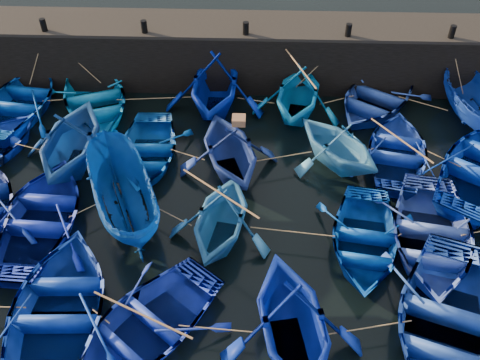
{
  "coord_description": "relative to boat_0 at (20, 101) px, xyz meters",
  "views": [
    {
      "loc": [
        0.46,
        -9.74,
        12.69
      ],
      "look_at": [
        0.0,
        3.2,
        0.7
      ],
      "focal_mm": 40.0,
      "sensor_mm": 36.0,
      "label": 1
    }
  ],
  "objects": [
    {
      "name": "ground",
      "position": [
        8.95,
        -7.71,
        -0.54
      ],
      "size": [
        120.0,
        120.0,
        0.0
      ],
      "primitive_type": "plane",
      "color": "black",
      "rests_on": "ground"
    },
    {
      "name": "quay_wall",
      "position": [
        8.95,
        2.79,
        0.71
      ],
      "size": [
        26.0,
        2.5,
        2.5
      ],
      "primitive_type": "cube",
      "color": "black",
      "rests_on": "ground"
    },
    {
      "name": "quay_top",
      "position": [
        8.95,
        2.79,
        2.02
      ],
      "size": [
        26.0,
        2.5,
        0.12
      ],
      "primitive_type": "cube",
      "color": "black",
      "rests_on": "quay_wall"
    },
    {
      "name": "bollard_0",
      "position": [
        0.95,
        1.89,
        2.33
      ],
      "size": [
        0.24,
        0.24,
        0.5
      ],
      "primitive_type": "cylinder",
      "color": "black",
      "rests_on": "quay_top"
    },
    {
      "name": "bollard_1",
      "position": [
        4.95,
        1.89,
        2.33
      ],
      "size": [
        0.24,
        0.24,
        0.5
      ],
      "primitive_type": "cylinder",
      "color": "black",
      "rests_on": "quay_top"
    },
    {
      "name": "bollard_2",
      "position": [
        8.95,
        1.89,
        2.33
      ],
      "size": [
        0.24,
        0.24,
        0.5
      ],
      "primitive_type": "cylinder",
      "color": "black",
      "rests_on": "quay_top"
    },
    {
      "name": "bollard_3",
      "position": [
        12.95,
        1.89,
        2.33
      ],
      "size": [
        0.24,
        0.24,
        0.5
      ],
      "primitive_type": "cylinder",
      "color": "black",
      "rests_on": "quay_top"
    },
    {
      "name": "bollard_4",
      "position": [
        16.95,
        1.89,
        2.33
      ],
      "size": [
        0.24,
        0.24,
        0.5
      ],
      "primitive_type": "cylinder",
      "color": "black",
      "rests_on": "quay_top"
    },
    {
      "name": "boat_0",
      "position": [
        0.0,
        0.0,
        0.0
      ],
      "size": [
        4.36,
        5.61,
        1.07
      ],
      "primitive_type": "imported",
      "rotation": [
        0.0,
        0.0,
        3.01
      ],
      "color": "navy",
      "rests_on": "ground"
    },
    {
      "name": "boat_1",
      "position": [
        2.94,
        0.19,
        0.0
      ],
      "size": [
        5.37,
        6.19,
        1.08
      ],
      "primitive_type": "imported",
      "rotation": [
        0.0,
        0.0,
        0.38
      ],
      "color": "blue",
      "rests_on": "ground"
    },
    {
      "name": "boat_2",
      "position": [
        7.77,
        0.51,
        0.68
      ],
      "size": [
        4.18,
        4.79,
        2.42
      ],
      "primitive_type": "imported",
      "rotation": [
        0.0,
        0.0,
        -0.05
      ],
      "color": "#001A98",
      "rests_on": "ground"
    },
    {
      "name": "boat_3",
      "position": [
        11.05,
        0.17,
        0.54
      ],
      "size": [
        4.22,
        4.66,
        2.14
      ],
      "primitive_type": "imported",
      "rotation": [
        0.0,
        0.0,
        -0.19
      ],
      "color": "blue",
      "rests_on": "ground"
    },
    {
      "name": "boat_4",
      "position": [
        14.26,
        0.82,
        -0.02
      ],
      "size": [
        5.77,
        6.16,
        1.04
      ],
      "primitive_type": "imported",
      "rotation": [
        0.0,
        0.0,
        -0.59
      ],
      "color": "#1F3D95",
      "rests_on": "ground"
    },
    {
      "name": "boat_5",
      "position": [
        17.81,
        -0.08,
        0.32
      ],
      "size": [
        2.16,
        4.58,
        1.71
      ],
      "primitive_type": "imported",
      "rotation": [
        0.0,
        0.0,
        0.12
      ],
      "color": "navy",
      "rests_on": "ground"
    },
    {
      "name": "boat_7",
      "position": [
        3.03,
        -3.13,
        0.65
      ],
      "size": [
        4.12,
        4.71,
        2.37
      ],
      "primitive_type": "imported",
      "rotation": [
        0.0,
        0.0,
        3.09
      ],
      "color": "navy",
      "rests_on": "ground"
    },
    {
      "name": "boat_8",
      "position": [
        5.52,
        -2.84,
        -0.08
      ],
      "size": [
        3.27,
        4.5,
        0.92
      ],
      "primitive_type": "imported",
      "rotation": [
        0.0,
        0.0,
        0.02
      ],
      "color": "#0647A5",
      "rests_on": "ground"
    },
    {
      "name": "boat_9",
      "position": [
        8.57,
        -3.36,
        0.55
      ],
      "size": [
        4.66,
        5.02,
        2.16
      ],
      "primitive_type": "imported",
      "rotation": [
        0.0,
        0.0,
        3.46
      ],
      "color": "navy",
      "rests_on": "ground"
    },
    {
      "name": "boat_10",
      "position": [
        12.33,
        -2.78,
        0.43
      ],
      "size": [
        4.77,
        4.84,
        1.93
      ],
      "primitive_type": "imported",
      "rotation": [
        0.0,
        0.0,
        3.84
      ],
      "color": "#2F77BD",
      "rests_on": "ground"
    },
    {
      "name": "boat_11",
      "position": [
        14.56,
        -2.51,
        -0.07
      ],
      "size": [
        4.05,
        5.04,
        0.93
      ],
      "primitive_type": "imported",
      "rotation": [
        0.0,
        0.0,
        2.94
      ],
      "color": "#1335A6",
      "rests_on": "ground"
    },
    {
      "name": "boat_14",
      "position": [
        2.78,
        -6.25,
        -0.0
      ],
      "size": [
        3.93,
        5.33,
        1.07
      ],
      "primitive_type": "imported",
      "rotation": [
        0.0,
        0.0,
        3.09
      ],
      "color": "#0D2094",
      "rests_on": "ground"
    },
    {
      "name": "boat_15",
      "position": [
        5.3,
        -5.65,
        0.41
      ],
      "size": [
        3.65,
        5.2,
        1.88
      ],
      "primitive_type": "imported",
      "rotation": [
        0.0,
        0.0,
        3.56
      ],
      "color": "navy",
      "rests_on": "ground"
    },
    {
      "name": "boat_16",
      "position": [
        8.44,
        -6.46,
        0.44
      ],
      "size": [
        3.85,
        4.26,
        1.95
      ],
      "primitive_type": "imported",
      "rotation": [
        0.0,
        0.0,
        -0.2
      ],
      "color": "#2266A8",
      "rests_on": "ground"
    },
    {
      "name": "boat_17",
      "position": [
        12.78,
        -6.74,
        -0.08
      ],
      "size": [
        3.77,
        4.81,
        0.91
      ],
      "primitive_type": "imported",
      "rotation": [
        0.0,
        0.0,
        -0.15
      ],
      "color": "#023897",
      "rests_on": "ground"
    },
    {
      "name": "boat_18",
      "position": [
        14.79,
        -6.57,
        -0.0
      ],
      "size": [
        4.47,
        5.68,
        1.07
      ],
      "primitive_type": "imported",
      "rotation": [
        0.0,
        0.0,
        -0.16
      ],
      "color": "blue",
      "rests_on": "ground"
    },
    {
      "name": "boat_21",
      "position": [
        4.32,
        -9.55,
        0.02
      ],
      "size": [
        4.05,
        5.49,
        1.1
      ],
      "primitive_type": "imported",
      "rotation": [
        0.0,
        0.0,
        3.19
      ],
      "color": "#0A2E9A",
      "rests_on": "ground"
    },
    {
      "name": "boat_22",
      "position": [
        6.65,
        -9.94,
        -0.05
      ],
      "size": [
        5.57,
        5.77,
        0.98
      ],
      "primitive_type": "imported",
      "rotation": [
        0.0,
        0.0,
        -0.68
      ],
      "color": "#1329A9",
      "rests_on": "ground"
    },
    {
      "name": "boat_23",
      "position": [
        10.44,
        -10.07,
        0.59
      ],
      "size": [
        4.45,
        4.92,
        2.26
      ],
      "primitive_type": "imported",
      "rotation": [
        0.0,
        0.0,
        0.19
      ],
      "color": "#051E90",
      "rests_on": "ground"
    },
    {
      "name": "boat_24",
      "position": [
        14.5,
        -9.59,
        0.05
      ],
      "size": [
        5.67,
        6.66,
        1.17
      ],
      "primitive_type": "imported",
      "rotation": [
        0.0,
        0.0,
        -0.34
      ],
      "color": "#1A3FA4",
      "rests_on": "ground"
    },
    {
      "name": "wooden_crate",
      "position": [
        8.87,
        -3.36,
        1.75
      ],
      "size": [
        0.44,
        0.44,
        0.24
      ],
      "primitive_type": "cube",
      "color": "brown",
      "rests_on": "boat_9"
    },
    {
      "name": "mooring_ropes",
      "position": [
        8.94,
        -2.71,
        0.34
      ],
      "size": [
        17.85,
        12.13,
        2.1
      ],
      "color": "tan",
      "rests_on": "ground"
    },
    {
      "name": "loose_oars",
      "position": [
        10.17,
        -4.69,
        0.99
      ],
      "size": [
        10.16,
        12.2,
        1.27
      ],
      "color": "#99724C",
      "rests_on": "ground"
    }
  ]
}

